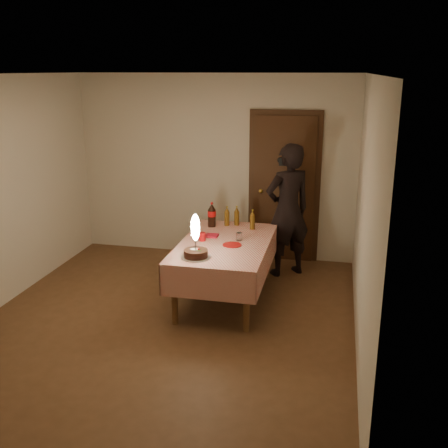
{
  "coord_description": "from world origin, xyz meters",
  "views": [
    {
      "loc": [
        1.72,
        -4.96,
        2.64
      ],
      "look_at": [
        0.49,
        0.63,
        0.95
      ],
      "focal_mm": 42.0,
      "sensor_mm": 36.0,
      "label": 1
    }
  ],
  "objects_px": {
    "red_cup": "(202,237)",
    "photographer": "(288,210)",
    "birthday_cake": "(196,246)",
    "cola_bottle": "(212,215)",
    "dining_table": "(225,250)",
    "amber_bottle_right": "(252,220)",
    "amber_bottle_left": "(227,217)",
    "red_plate": "(232,245)",
    "clear_cup": "(239,236)",
    "amber_bottle_mid": "(237,216)"
  },
  "relations": [
    {
      "from": "amber_bottle_left",
      "to": "birthday_cake",
      "type": "bearing_deg",
      "value": -93.42
    },
    {
      "from": "birthday_cake",
      "to": "amber_bottle_mid",
      "type": "distance_m",
      "value": 1.29
    },
    {
      "from": "dining_table",
      "to": "photographer",
      "type": "bearing_deg",
      "value": 57.32
    },
    {
      "from": "amber_bottle_right",
      "to": "amber_bottle_left",
      "type": "bearing_deg",
      "value": 165.53
    },
    {
      "from": "amber_bottle_right",
      "to": "cola_bottle",
      "type": "bearing_deg",
      "value": 179.47
    },
    {
      "from": "clear_cup",
      "to": "photographer",
      "type": "relative_size",
      "value": 0.05
    },
    {
      "from": "dining_table",
      "to": "red_plate",
      "type": "xyz_separation_m",
      "value": [
        0.11,
        -0.09,
        0.1
      ]
    },
    {
      "from": "clear_cup",
      "to": "amber_bottle_left",
      "type": "height_order",
      "value": "amber_bottle_left"
    },
    {
      "from": "cola_bottle",
      "to": "photographer",
      "type": "distance_m",
      "value": 1.0
    },
    {
      "from": "red_cup",
      "to": "amber_bottle_left",
      "type": "height_order",
      "value": "amber_bottle_left"
    },
    {
      "from": "dining_table",
      "to": "clear_cup",
      "type": "height_order",
      "value": "clear_cup"
    },
    {
      "from": "birthday_cake",
      "to": "photographer",
      "type": "bearing_deg",
      "value": 62.08
    },
    {
      "from": "dining_table",
      "to": "amber_bottle_left",
      "type": "distance_m",
      "value": 0.71
    },
    {
      "from": "birthday_cake",
      "to": "amber_bottle_mid",
      "type": "xyz_separation_m",
      "value": [
        0.19,
        1.28,
        -0.01
      ]
    },
    {
      "from": "cola_bottle",
      "to": "clear_cup",
      "type": "bearing_deg",
      "value": -46.74
    },
    {
      "from": "dining_table",
      "to": "photographer",
      "type": "xyz_separation_m",
      "value": [
        0.62,
        0.97,
        0.26
      ]
    },
    {
      "from": "photographer",
      "to": "amber_bottle_right",
      "type": "bearing_deg",
      "value": -134.96
    },
    {
      "from": "red_cup",
      "to": "amber_bottle_mid",
      "type": "bearing_deg",
      "value": 69.37
    },
    {
      "from": "red_plate",
      "to": "amber_bottle_right",
      "type": "distance_m",
      "value": 0.69
    },
    {
      "from": "photographer",
      "to": "red_cup",
      "type": "bearing_deg",
      "value": -132.3
    },
    {
      "from": "red_cup",
      "to": "amber_bottle_right",
      "type": "bearing_deg",
      "value": 49.66
    },
    {
      "from": "birthday_cake",
      "to": "cola_bottle",
      "type": "relative_size",
      "value": 1.51
    },
    {
      "from": "red_cup",
      "to": "photographer",
      "type": "relative_size",
      "value": 0.06
    },
    {
      "from": "cola_bottle",
      "to": "red_cup",
      "type": "bearing_deg",
      "value": -87.27
    },
    {
      "from": "dining_table",
      "to": "amber_bottle_right",
      "type": "xyz_separation_m",
      "value": [
        0.23,
        0.57,
        0.22
      ]
    },
    {
      "from": "dining_table",
      "to": "amber_bottle_left",
      "type": "bearing_deg",
      "value": 100.18
    },
    {
      "from": "birthday_cake",
      "to": "red_plate",
      "type": "relative_size",
      "value": 2.17
    },
    {
      "from": "red_plate",
      "to": "red_cup",
      "type": "height_order",
      "value": "red_cup"
    },
    {
      "from": "birthday_cake",
      "to": "photographer",
      "type": "height_order",
      "value": "photographer"
    },
    {
      "from": "photographer",
      "to": "cola_bottle",
      "type": "bearing_deg",
      "value": -156.88
    },
    {
      "from": "photographer",
      "to": "dining_table",
      "type": "bearing_deg",
      "value": -122.68
    },
    {
      "from": "red_plate",
      "to": "red_cup",
      "type": "distance_m",
      "value": 0.39
    },
    {
      "from": "amber_bottle_left",
      "to": "amber_bottle_right",
      "type": "distance_m",
      "value": 0.36
    },
    {
      "from": "clear_cup",
      "to": "photographer",
      "type": "height_order",
      "value": "photographer"
    },
    {
      "from": "amber_bottle_left",
      "to": "clear_cup",
      "type": "bearing_deg",
      "value": -64.41
    },
    {
      "from": "amber_bottle_left",
      "to": "photographer",
      "type": "relative_size",
      "value": 0.15
    },
    {
      "from": "amber_bottle_left",
      "to": "amber_bottle_right",
      "type": "height_order",
      "value": "same"
    },
    {
      "from": "amber_bottle_right",
      "to": "photographer",
      "type": "xyz_separation_m",
      "value": [
        0.4,
        0.4,
        0.04
      ]
    },
    {
      "from": "amber_bottle_mid",
      "to": "photographer",
      "type": "xyz_separation_m",
      "value": [
        0.62,
        0.27,
        0.04
      ]
    },
    {
      "from": "dining_table",
      "to": "cola_bottle",
      "type": "height_order",
      "value": "cola_bottle"
    },
    {
      "from": "dining_table",
      "to": "amber_bottle_right",
      "type": "distance_m",
      "value": 0.65
    },
    {
      "from": "birthday_cake",
      "to": "clear_cup",
      "type": "xyz_separation_m",
      "value": [
        0.34,
        0.67,
        -0.08
      ]
    },
    {
      "from": "birthday_cake",
      "to": "red_cup",
      "type": "distance_m",
      "value": 0.57
    },
    {
      "from": "birthday_cake",
      "to": "red_plate",
      "type": "bearing_deg",
      "value": 58.0
    },
    {
      "from": "red_plate",
      "to": "amber_bottle_right",
      "type": "bearing_deg",
      "value": 79.73
    },
    {
      "from": "amber_bottle_left",
      "to": "cola_bottle",
      "type": "bearing_deg",
      "value": -154.79
    },
    {
      "from": "cola_bottle",
      "to": "amber_bottle_left",
      "type": "height_order",
      "value": "cola_bottle"
    },
    {
      "from": "photographer",
      "to": "amber_bottle_left",
      "type": "bearing_deg",
      "value": -157.4
    },
    {
      "from": "red_plate",
      "to": "clear_cup",
      "type": "distance_m",
      "value": 0.21
    },
    {
      "from": "birthday_cake",
      "to": "cola_bottle",
      "type": "xyz_separation_m",
      "value": [
        -0.11,
        1.15,
        0.03
      ]
    }
  ]
}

